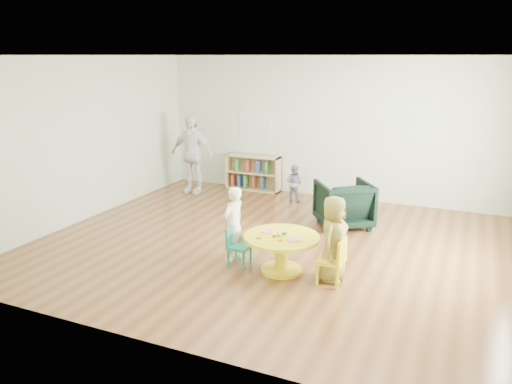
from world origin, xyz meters
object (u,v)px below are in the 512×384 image
(child_right, at_px, (333,239))
(kid_chair_right, at_px, (334,260))
(adult_caretaker, at_px, (192,154))
(activity_table, at_px, (281,247))
(child_left, at_px, (233,224))
(kid_chair_left, at_px, (237,245))
(armchair, at_px, (344,204))
(toddler, at_px, (294,183))
(bookshelf, at_px, (253,173))

(child_right, bearing_deg, kid_chair_right, -150.88)
(child_right, distance_m, adult_caretaker, 4.84)
(kid_chair_right, bearing_deg, activity_table, 86.13)
(child_left, bearing_deg, kid_chair_left, 53.89)
(activity_table, distance_m, child_right, 0.72)
(armchair, bearing_deg, toddler, -75.08)
(activity_table, xyz_separation_m, kid_chair_right, (0.74, -0.09, -0.02))
(kid_chair_right, xyz_separation_m, bookshelf, (-2.82, 3.80, 0.04))
(toddler, bearing_deg, child_right, 126.53)
(child_right, bearing_deg, activity_table, 96.66)
(kid_chair_right, distance_m, armchair, 2.27)
(activity_table, height_order, adult_caretaker, adult_caretaker)
(toddler, height_order, adult_caretaker, adult_caretaker)
(kid_chair_left, height_order, child_left, child_left)
(kid_chair_right, xyz_separation_m, child_left, (-1.49, 0.17, 0.21))
(adult_caretaker, bearing_deg, bookshelf, 34.86)
(child_left, distance_m, child_right, 1.44)
(activity_table, distance_m, kid_chair_left, 0.64)
(bookshelf, bearing_deg, adult_caretaker, -145.17)
(activity_table, height_order, kid_chair_right, kid_chair_right)
(child_left, height_order, toddler, child_left)
(activity_table, relative_size, child_left, 0.94)
(bookshelf, height_order, toddler, bookshelf)
(kid_chair_left, bearing_deg, child_right, 93.84)
(activity_table, height_order, child_left, child_left)
(kid_chair_left, distance_m, armchair, 2.38)
(kid_chair_right, bearing_deg, toddler, 30.40)
(toddler, bearing_deg, kid_chair_right, 126.43)
(child_right, xyz_separation_m, toddler, (-1.66, 3.19, -0.19))
(child_right, bearing_deg, adult_caretaker, 57.03)
(kid_chair_right, distance_m, adult_caretaker, 4.96)
(kid_chair_left, xyz_separation_m, kid_chair_right, (1.38, -0.04, 0.03))
(armchair, relative_size, toddler, 1.15)
(kid_chair_right, bearing_deg, kid_chair_left, 91.39)
(armchair, height_order, toddler, armchair)
(activity_table, xyz_separation_m, child_left, (-0.75, 0.08, 0.19))
(kid_chair_left, height_order, toddler, toddler)
(kid_chair_left, xyz_separation_m, bookshelf, (-1.44, 3.76, 0.07))
(kid_chair_left, relative_size, toddler, 0.73)
(activity_table, xyz_separation_m, toddler, (-0.97, 3.21, 0.03))
(bookshelf, relative_size, adult_caretaker, 0.73)
(bookshelf, bearing_deg, child_right, -53.08)
(bookshelf, distance_m, adult_caretaker, 1.37)
(bookshelf, bearing_deg, activity_table, -60.73)
(toddler, distance_m, adult_caretaker, 2.23)
(child_left, relative_size, toddler, 1.44)
(activity_table, bearing_deg, child_right, 2.01)
(armchair, distance_m, child_right, 2.15)
(armchair, bearing_deg, activity_table, 47.41)
(adult_caretaker, bearing_deg, armchair, -13.70)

